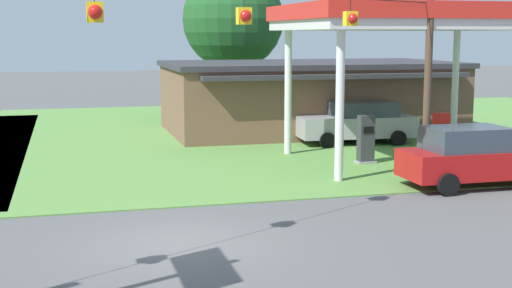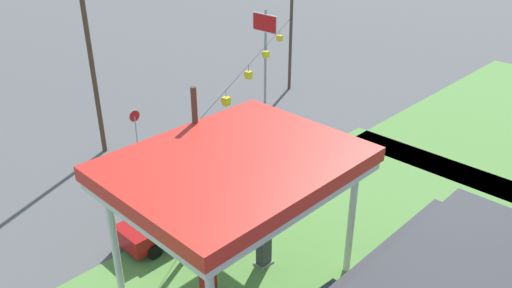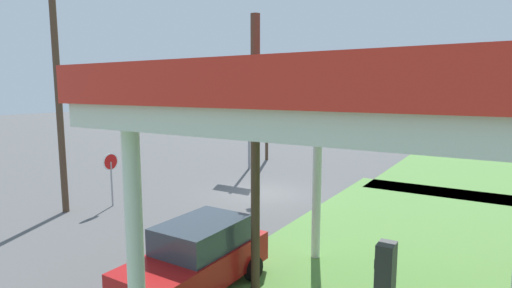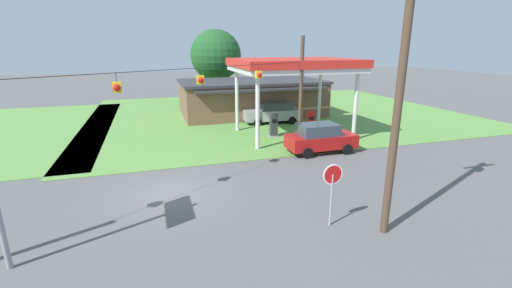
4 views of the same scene
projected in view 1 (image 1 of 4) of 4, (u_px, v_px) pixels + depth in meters
name	position (u px, v px, depth m)	size (l,w,h in m)	color
ground_plane	(180.00, 244.00, 16.18)	(160.00, 160.00, 0.00)	#565656
grass_verge_station_corner	(357.00, 129.00, 35.76)	(36.00, 28.00, 0.04)	#5B8E42
gas_station_canopy	(408.00, 20.00, 25.78)	(8.71, 6.86, 5.77)	silver
gas_station_store	(309.00, 96.00, 34.82)	(13.86, 8.29, 3.40)	brown
fuel_pump_near	(366.00, 141.00, 26.06)	(0.71, 0.56, 1.79)	gray
fuel_pump_far	(441.00, 138.00, 26.83)	(0.71, 0.56, 1.79)	gray
car_at_pumps_front	(471.00, 156.00, 22.08)	(4.47, 2.12, 1.90)	#AD1414
car_at_pumps_rear	(358.00, 122.00, 30.80)	(5.16, 2.34, 1.84)	#9E9EA3
signal_span_gantry	(177.00, 67.00, 15.56)	(17.85, 10.24, 7.30)	#4C3828
tree_behind_station	(233.00, 19.00, 41.10)	(5.85, 5.85, 8.52)	#4C3828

